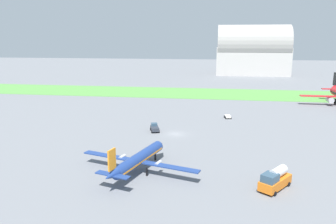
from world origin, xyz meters
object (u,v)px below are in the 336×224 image
fuel_truck_midfield (275,179)px  pushback_tug_by_runway (155,128)px  airplane_foreground_turboprop (138,159)px  baggage_cart_near_gate (228,116)px

fuel_truck_midfield → pushback_tug_by_runway: size_ratio=1.67×
airplane_foreground_turboprop → pushback_tug_by_runway: 25.72m
baggage_cart_near_gate → pushback_tug_by_runway: size_ratio=0.67×
airplane_foreground_turboprop → fuel_truck_midfield: (22.42, -2.98, -0.88)m
fuel_truck_midfield → pushback_tug_by_runway: 37.61m
airplane_foreground_turboprop → fuel_truck_midfield: 22.64m
airplane_foreground_turboprop → pushback_tug_by_runway: bearing=20.8°
baggage_cart_near_gate → pushback_tug_by_runway: bearing=119.9°
baggage_cart_near_gate → pushback_tug_by_runway: (-18.65, -16.52, 0.34)m
airplane_foreground_turboprop → fuel_truck_midfield: airplane_foreground_turboprop is taller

